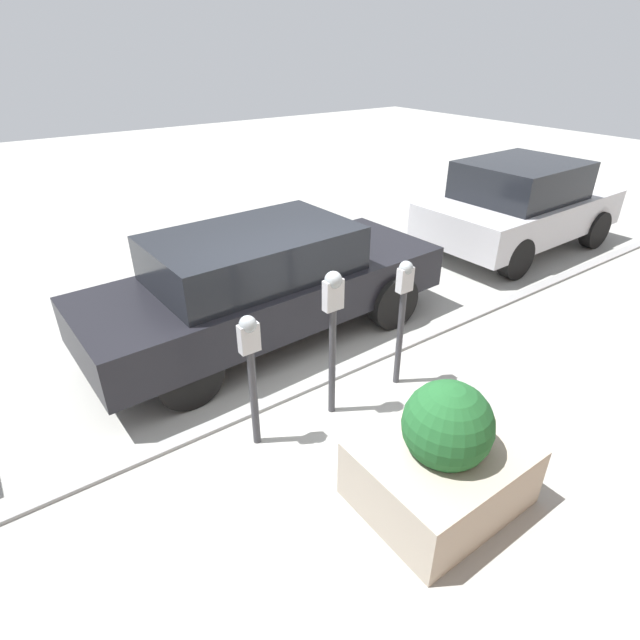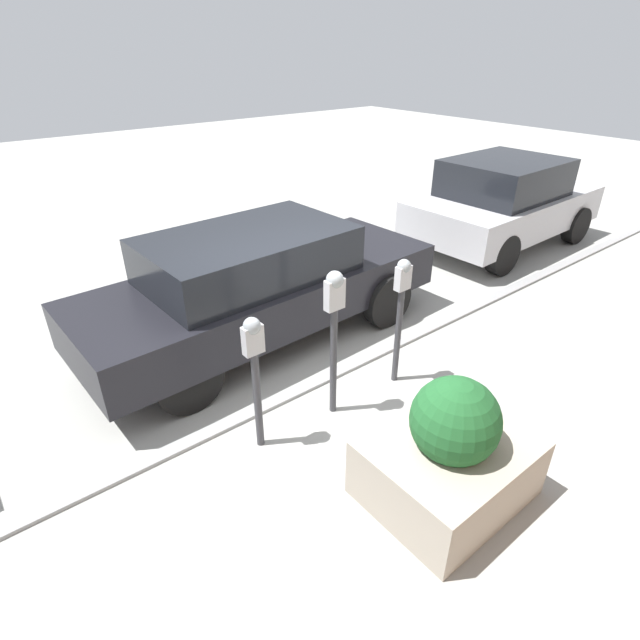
{
  "view_description": "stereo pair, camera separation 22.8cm",
  "coord_description": "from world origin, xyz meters",
  "px_view_note": "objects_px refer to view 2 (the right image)",
  "views": [
    {
      "loc": [
        -2.6,
        -3.74,
        3.47
      ],
      "look_at": [
        0.0,
        -0.11,
        0.96
      ],
      "focal_mm": 28.0,
      "sensor_mm": 36.0,
      "label": 1
    },
    {
      "loc": [
        -2.78,
        -3.61,
        3.47
      ],
      "look_at": [
        0.0,
        -0.11,
        0.96
      ],
      "focal_mm": 28.0,
      "sensor_mm": 36.0,
      "label": 2
    }
  ],
  "objects_px": {
    "parking_meter_second": "(334,317)",
    "parking_meter_middle": "(401,302)",
    "parking_meter_nearest": "(255,362)",
    "parked_car_middle": "(260,283)",
    "parked_car_rear": "(504,202)",
    "planter_box": "(449,453)"
  },
  "relations": [
    {
      "from": "parking_meter_second",
      "to": "parking_meter_middle",
      "type": "bearing_deg",
      "value": -1.34
    },
    {
      "from": "parking_meter_nearest",
      "to": "parking_meter_middle",
      "type": "relative_size",
      "value": 0.94
    },
    {
      "from": "parking_meter_nearest",
      "to": "parked_car_middle",
      "type": "relative_size",
      "value": 0.3
    },
    {
      "from": "parking_meter_nearest",
      "to": "parked_car_middle",
      "type": "xyz_separation_m",
      "value": [
        1.13,
        1.7,
        -0.17
      ]
    },
    {
      "from": "parked_car_rear",
      "to": "parking_meter_middle",
      "type": "bearing_deg",
      "value": -159.94
    },
    {
      "from": "parking_meter_nearest",
      "to": "planter_box",
      "type": "relative_size",
      "value": 1.06
    },
    {
      "from": "parking_meter_middle",
      "to": "parked_car_middle",
      "type": "relative_size",
      "value": 0.31
    },
    {
      "from": "parked_car_rear",
      "to": "parking_meter_nearest",
      "type": "bearing_deg",
      "value": -166.04
    },
    {
      "from": "parking_meter_nearest",
      "to": "parking_meter_second",
      "type": "xyz_separation_m",
      "value": [
        0.88,
        -0.05,
        0.17
      ]
    },
    {
      "from": "parking_meter_second",
      "to": "parked_car_middle",
      "type": "relative_size",
      "value": 0.34
    },
    {
      "from": "parking_meter_nearest",
      "to": "planter_box",
      "type": "xyz_separation_m",
      "value": [
        0.93,
        -1.51,
        -0.52
      ]
    },
    {
      "from": "parking_meter_middle",
      "to": "planter_box",
      "type": "height_order",
      "value": "parking_meter_middle"
    },
    {
      "from": "parking_meter_middle",
      "to": "parked_car_rear",
      "type": "relative_size",
      "value": 0.38
    },
    {
      "from": "planter_box",
      "to": "parked_car_middle",
      "type": "distance_m",
      "value": 3.24
    },
    {
      "from": "parking_meter_second",
      "to": "planter_box",
      "type": "relative_size",
      "value": 1.21
    },
    {
      "from": "parking_meter_nearest",
      "to": "parked_car_middle",
      "type": "height_order",
      "value": "parked_car_middle"
    },
    {
      "from": "parking_meter_second",
      "to": "parked_car_rear",
      "type": "height_order",
      "value": "same"
    },
    {
      "from": "parked_car_middle",
      "to": "parked_car_rear",
      "type": "xyz_separation_m",
      "value": [
        5.45,
        0.09,
        0.04
      ]
    },
    {
      "from": "parking_meter_nearest",
      "to": "parking_meter_middle",
      "type": "bearing_deg",
      "value": -2.28
    },
    {
      "from": "parking_meter_nearest",
      "to": "parked_car_middle",
      "type": "bearing_deg",
      "value": 56.51
    },
    {
      "from": "parking_meter_nearest",
      "to": "parked_car_rear",
      "type": "distance_m",
      "value": 6.82
    },
    {
      "from": "parking_meter_second",
      "to": "parked_car_middle",
      "type": "bearing_deg",
      "value": 82.08
    }
  ]
}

